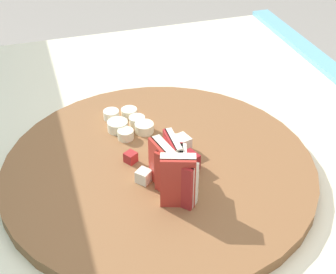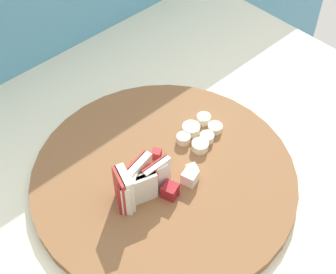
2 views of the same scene
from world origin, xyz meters
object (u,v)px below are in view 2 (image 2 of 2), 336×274
at_px(cutting_board, 164,178).
at_px(apple_wedge_fan, 137,184).
at_px(apple_dice_pile, 167,180).
at_px(banana_slice_rows, 199,133).

relative_size(cutting_board, apple_wedge_fan, 4.29).
distance_m(apple_wedge_fan, apple_dice_pile, 0.05).
xyz_separation_m(cutting_board, apple_dice_pile, (-0.01, -0.02, 0.02)).
bearing_deg(apple_wedge_fan, banana_slice_rows, 8.47).
xyz_separation_m(cutting_board, apple_wedge_fan, (-0.06, -0.00, 0.04)).
xyz_separation_m(cutting_board, banana_slice_rows, (0.10, 0.02, 0.01)).
height_order(apple_wedge_fan, apple_dice_pile, apple_wedge_fan).
bearing_deg(cutting_board, banana_slice_rows, 11.19).
height_order(cutting_board, apple_dice_pile, apple_dice_pile).
distance_m(apple_wedge_fan, banana_slice_rows, 0.15).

